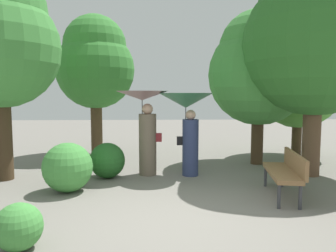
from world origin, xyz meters
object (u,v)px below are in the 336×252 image
tree_near_right (316,32)px  tree_mid_right (299,80)px  person_right (187,113)px  tree_near_left (95,63)px  park_bench (286,170)px  person_left (145,117)px  tree_far_back (259,67)px

tree_near_right → tree_mid_right: 2.61m
person_right → tree_near_left: 4.10m
person_right → park_bench: (1.68, -1.70, -0.97)m
person_left → person_right: size_ratio=1.03×
tree_near_left → tree_near_right: (5.53, -2.95, 0.41)m
tree_near_right → tree_mid_right: bearing=73.3°
person_left → park_bench: size_ratio=1.28×
person_right → tree_far_back: (2.06, 1.20, 1.18)m
person_right → person_left: bearing=90.3°
person_right → tree_near_right: tree_near_right is taller
tree_near_left → tree_mid_right: 6.29m
tree_near_left → tree_near_right: 6.28m
tree_near_right → tree_near_left: bearing=152.0°
person_left → park_bench: 3.35m
person_right → park_bench: 2.58m
tree_near_right → tree_far_back: size_ratio=1.24×
tree_far_back → tree_near_left: bearing=161.0°
person_left → tree_far_back: (3.05, 1.09, 1.27)m
tree_near_right → tree_mid_right: (0.70, 2.33, -0.95)m
tree_near_right → tree_far_back: bearing=122.7°
person_right → tree_near_left: size_ratio=0.44×
person_right → tree_far_back: size_ratio=0.46×
tree_near_left → tree_mid_right: (6.23, -0.61, -0.55)m
person_right → tree_near_right: size_ratio=0.37×
person_left → tree_far_back: tree_far_back is taller
park_bench → tree_near_right: tree_near_right is taller
tree_near_right → tree_mid_right: tree_near_right is taller
person_left → person_right: bearing=-89.7°
person_left → tree_near_left: 3.50m
park_bench → tree_near_right: bearing=151.5°
person_left → tree_near_left: tree_near_left is taller
person_right → tree_far_back: tree_far_back is taller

